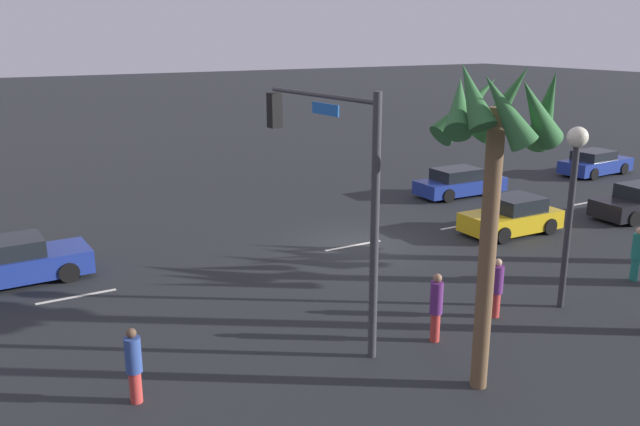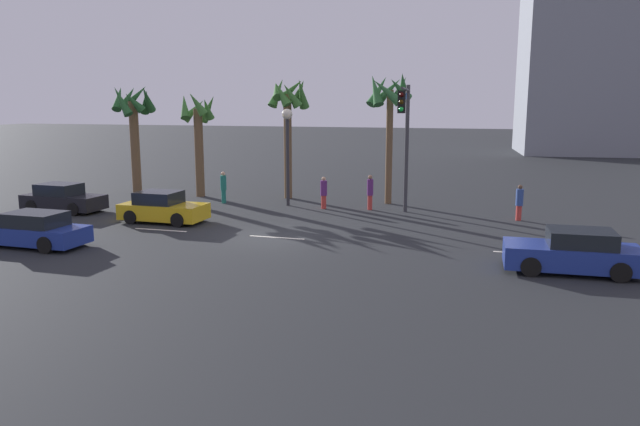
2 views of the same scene
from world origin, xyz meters
TOP-DOWN VIEW (x-y plane):
  - ground_plane at (0.00, 0.00)m, footprint 220.00×220.00m
  - lane_stripe_1 at (-12.53, 0.00)m, footprint 2.14×0.14m
  - lane_stripe_2 at (-5.16, 0.00)m, footprint 2.51×0.14m
  - lane_stripe_3 at (0.22, 0.00)m, footprint 2.39×0.14m
  - lane_stripe_4 at (9.97, 0.00)m, footprint 2.30×0.14m
  - car_0 at (-6.01, 1.68)m, footprint 3.94×1.98m
  - car_2 at (-8.36, -4.01)m, footprint 4.50×1.89m
  - car_3 at (11.33, -2.19)m, footprint 4.31×2.03m
  - car_4 at (-12.36, 2.74)m, footprint 4.25×1.99m
  - traffic_signal at (4.58, 5.87)m, footprint 0.62×4.80m
  - streetlamp at (-1.91, 7.63)m, footprint 0.56×0.56m
  - pedestrian_0 at (-5.57, 7.36)m, footprint 0.37×0.37m
  - pedestrian_1 at (9.93, 6.65)m, footprint 0.46×0.46m
  - pedestrian_2 at (2.61, 7.55)m, footprint 0.44×0.44m
  - pedestrian_3 at (0.22, 7.20)m, footprint 0.36×0.36m
  - palm_tree_0 at (3.14, 9.76)m, footprint 2.70×2.59m
  - palm_tree_1 at (-12.51, 9.75)m, footprint 2.60×2.71m
  - palm_tree_2 at (-7.97, 9.36)m, footprint 2.35×2.46m
  - palm_tree_3 at (-2.67, 10.10)m, footprint 2.59×2.42m
  - building_1 at (17.68, 49.09)m, footprint 13.95×12.28m

SIDE VIEW (x-z plane):
  - ground_plane at x=0.00m, z-range 0.00..0.00m
  - lane_stripe_1 at x=-12.53m, z-range 0.00..0.01m
  - lane_stripe_2 at x=-5.16m, z-range 0.00..0.01m
  - lane_stripe_3 at x=0.22m, z-range 0.00..0.01m
  - lane_stripe_4 at x=9.97m, z-range 0.00..0.01m
  - car_2 at x=-8.36m, z-range -0.05..1.29m
  - car_4 at x=-12.36m, z-range -0.06..1.37m
  - car_0 at x=-6.01m, z-range -0.06..1.37m
  - car_3 at x=11.33m, z-range -0.05..1.37m
  - pedestrian_3 at x=0.22m, z-range 0.04..1.72m
  - pedestrian_1 at x=9.93m, z-range 0.04..1.74m
  - pedestrian_0 at x=-5.57m, z-range 0.05..1.80m
  - pedestrian_2 at x=2.61m, z-range 0.06..1.88m
  - streetlamp at x=-1.91m, z-range 1.12..6.28m
  - palm_tree_2 at x=-7.97m, z-range 1.15..7.30m
  - traffic_signal at x=4.58m, z-range 1.11..7.45m
  - palm_tree_1 at x=-12.51m, z-range 1.42..8.07m
  - palm_tree_3 at x=-2.67m, z-range 1.75..8.69m
  - palm_tree_0 at x=3.14m, z-range 2.03..9.16m
  - building_1 at x=17.68m, z-range 0.00..30.61m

